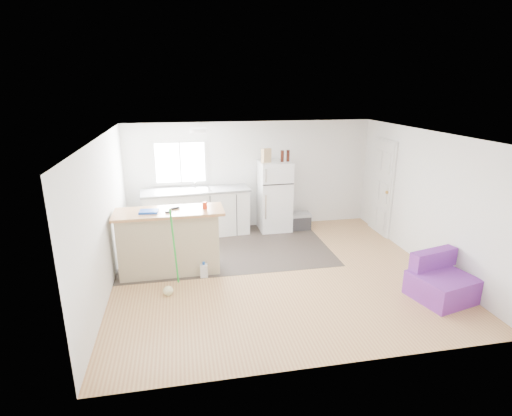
{
  "coord_description": "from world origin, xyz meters",
  "views": [
    {
      "loc": [
        -1.55,
        -6.2,
        3.15
      ],
      "look_at": [
        -0.22,
        0.7,
        0.98
      ],
      "focal_mm": 28.0,
      "sensor_mm": 36.0,
      "label": 1
    }
  ],
  "objects_px": {
    "peninsula": "(169,241)",
    "blue_tray": "(149,211)",
    "cooler": "(299,221)",
    "bottle_left": "(282,156)",
    "mop": "(170,280)",
    "cleaner_jug": "(204,270)",
    "bottle_right": "(288,156)",
    "red_cup": "(205,205)",
    "refrigerator": "(275,196)",
    "kitchen_cabinets": "(197,212)",
    "cardboard_box": "(266,156)",
    "purple_seat": "(441,282)"
  },
  "relations": [
    {
      "from": "peninsula",
      "to": "blue_tray",
      "type": "xyz_separation_m",
      "value": [
        -0.3,
        -0.05,
        0.57
      ]
    },
    {
      "from": "cooler",
      "to": "bottle_left",
      "type": "height_order",
      "value": "bottle_left"
    },
    {
      "from": "mop",
      "to": "blue_tray",
      "type": "xyz_separation_m",
      "value": [
        -0.3,
        0.75,
        0.91
      ]
    },
    {
      "from": "cooler",
      "to": "cleaner_jug",
      "type": "height_order",
      "value": "cooler"
    },
    {
      "from": "peninsula",
      "to": "cleaner_jug",
      "type": "relative_size",
      "value": 6.55
    },
    {
      "from": "mop",
      "to": "bottle_right",
      "type": "bearing_deg",
      "value": 52.95
    },
    {
      "from": "red_cup",
      "to": "cooler",
      "type": "bearing_deg",
      "value": 37.2
    },
    {
      "from": "refrigerator",
      "to": "peninsula",
      "type": "bearing_deg",
      "value": -143.25
    },
    {
      "from": "refrigerator",
      "to": "cooler",
      "type": "xyz_separation_m",
      "value": [
        0.56,
        -0.1,
        -0.59
      ]
    },
    {
      "from": "bottle_right",
      "to": "cooler",
      "type": "bearing_deg",
      "value": -12.17
    },
    {
      "from": "bottle_left",
      "to": "kitchen_cabinets",
      "type": "bearing_deg",
      "value": 178.69
    },
    {
      "from": "refrigerator",
      "to": "blue_tray",
      "type": "height_order",
      "value": "refrigerator"
    },
    {
      "from": "peninsula",
      "to": "cardboard_box",
      "type": "xyz_separation_m",
      "value": [
        2.08,
        1.69,
        1.14
      ]
    },
    {
      "from": "red_cup",
      "to": "bottle_left",
      "type": "xyz_separation_m",
      "value": [
        1.8,
        1.73,
        0.5
      ]
    },
    {
      "from": "red_cup",
      "to": "cardboard_box",
      "type": "relative_size",
      "value": 0.4
    },
    {
      "from": "peninsula",
      "to": "cooler",
      "type": "xyz_separation_m",
      "value": [
        2.86,
        1.67,
        -0.38
      ]
    },
    {
      "from": "kitchen_cabinets",
      "to": "blue_tray",
      "type": "distance_m",
      "value": 2.09
    },
    {
      "from": "kitchen_cabinets",
      "to": "red_cup",
      "type": "height_order",
      "value": "kitchen_cabinets"
    },
    {
      "from": "refrigerator",
      "to": "cardboard_box",
      "type": "xyz_separation_m",
      "value": [
        -0.22,
        -0.08,
        0.93
      ]
    },
    {
      "from": "purple_seat",
      "to": "peninsula",
      "type": "bearing_deg",
      "value": 143.95
    },
    {
      "from": "peninsula",
      "to": "bottle_left",
      "type": "xyz_separation_m",
      "value": [
        2.43,
        1.72,
        1.12
      ]
    },
    {
      "from": "blue_tray",
      "to": "bottle_right",
      "type": "xyz_separation_m",
      "value": [
        2.87,
        1.78,
        0.54
      ]
    },
    {
      "from": "refrigerator",
      "to": "cooler",
      "type": "relative_size",
      "value": 3.14
    },
    {
      "from": "refrigerator",
      "to": "bottle_left",
      "type": "relative_size",
      "value": 6.24
    },
    {
      "from": "peninsula",
      "to": "bottle_right",
      "type": "height_order",
      "value": "bottle_right"
    },
    {
      "from": "blue_tray",
      "to": "bottle_left",
      "type": "height_order",
      "value": "bottle_left"
    },
    {
      "from": "mop",
      "to": "bottle_left",
      "type": "bearing_deg",
      "value": 54.31
    },
    {
      "from": "cooler",
      "to": "blue_tray",
      "type": "xyz_separation_m",
      "value": [
        -3.15,
        -1.72,
        0.95
      ]
    },
    {
      "from": "kitchen_cabinets",
      "to": "cardboard_box",
      "type": "distance_m",
      "value": 1.94
    },
    {
      "from": "cardboard_box",
      "to": "bottle_left",
      "type": "distance_m",
      "value": 0.36
    },
    {
      "from": "cooler",
      "to": "bottle_right",
      "type": "height_order",
      "value": "bottle_right"
    },
    {
      "from": "cooler",
      "to": "refrigerator",
      "type": "bearing_deg",
      "value": 168.74
    },
    {
      "from": "kitchen_cabinets",
      "to": "mop",
      "type": "xyz_separation_m",
      "value": [
        -0.55,
        -2.56,
        -0.29
      ]
    },
    {
      "from": "refrigerator",
      "to": "cardboard_box",
      "type": "distance_m",
      "value": 0.96
    },
    {
      "from": "kitchen_cabinets",
      "to": "blue_tray",
      "type": "bearing_deg",
      "value": -119.7
    },
    {
      "from": "kitchen_cabinets",
      "to": "cleaner_jug",
      "type": "relative_size",
      "value": 8.32
    },
    {
      "from": "blue_tray",
      "to": "bottle_right",
      "type": "distance_m",
      "value": 3.42
    },
    {
      "from": "blue_tray",
      "to": "bottle_right",
      "type": "relative_size",
      "value": 1.2
    },
    {
      "from": "bottle_right",
      "to": "purple_seat",
      "type": "bearing_deg",
      "value": -65.92
    },
    {
      "from": "red_cup",
      "to": "bottle_left",
      "type": "relative_size",
      "value": 0.48
    },
    {
      "from": "blue_tray",
      "to": "bottle_right",
      "type": "bearing_deg",
      "value": 31.88
    },
    {
      "from": "purple_seat",
      "to": "bottle_left",
      "type": "xyz_separation_m",
      "value": [
        -1.66,
        3.41,
        1.44
      ]
    },
    {
      "from": "purple_seat",
      "to": "mop",
      "type": "relative_size",
      "value": 0.69
    },
    {
      "from": "cooler",
      "to": "bottle_left",
      "type": "bearing_deg",
      "value": 172.61
    },
    {
      "from": "cardboard_box",
      "to": "cleaner_jug",
      "type": "bearing_deg",
      "value": -126.88
    },
    {
      "from": "bottle_right",
      "to": "cardboard_box",
      "type": "bearing_deg",
      "value": -174.99
    },
    {
      "from": "mop",
      "to": "red_cup",
      "type": "distance_m",
      "value": 1.39
    },
    {
      "from": "peninsula",
      "to": "cooler",
      "type": "height_order",
      "value": "peninsula"
    },
    {
      "from": "kitchen_cabinets",
      "to": "peninsula",
      "type": "relative_size",
      "value": 1.27
    },
    {
      "from": "kitchen_cabinets",
      "to": "red_cup",
      "type": "bearing_deg",
      "value": -91.9
    }
  ]
}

